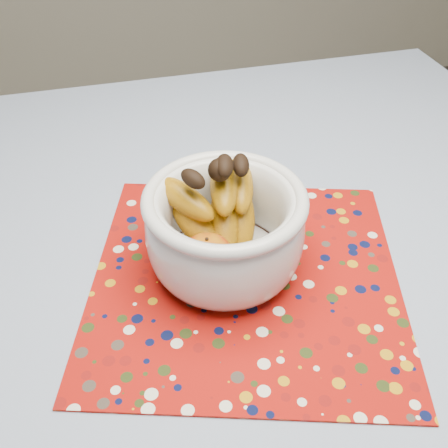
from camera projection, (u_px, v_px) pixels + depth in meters
name	position (u px, v px, depth m)	size (l,w,h in m)	color
table	(265.00, 283.00, 0.90)	(1.20, 1.20, 0.75)	brown
tablecloth	(268.00, 248.00, 0.85)	(1.32, 1.32, 0.01)	slate
placemat	(246.00, 278.00, 0.79)	(0.46, 0.46, 0.00)	maroon
fruit_bowl	(222.00, 221.00, 0.76)	(0.24, 0.23, 0.19)	silver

